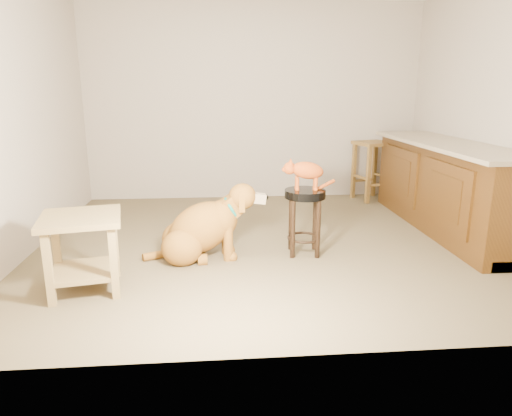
{
  "coord_description": "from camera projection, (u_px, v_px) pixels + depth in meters",
  "views": [
    {
      "loc": [
        -0.51,
        -4.28,
        1.48
      ],
      "look_at": [
        -0.17,
        -0.36,
        0.45
      ],
      "focal_mm": 32.0,
      "sensor_mm": 36.0,
      "label": 1
    }
  ],
  "objects": [
    {
      "name": "floor",
      "position": [
        270.0,
        242.0,
        4.54
      ],
      "size": [
        4.5,
        4.0,
        0.01
      ],
      "primitive_type": "cube",
      "color": "brown",
      "rests_on": "ground"
    },
    {
      "name": "room_shell",
      "position": [
        272.0,
        67.0,
        4.12
      ],
      "size": [
        4.54,
        4.04,
        2.62
      ],
      "color": "#A79987",
      "rests_on": "ground"
    },
    {
      "name": "cabinet_run",
      "position": [
        448.0,
        189.0,
        4.88
      ],
      "size": [
        0.7,
        2.56,
        0.94
      ],
      "color": "#492B0D",
      "rests_on": "ground"
    },
    {
      "name": "padded_stool",
      "position": [
        305.0,
        209.0,
        4.13
      ],
      "size": [
        0.37,
        0.37,
        0.6
      ],
      "rotation": [
        0.0,
        0.0,
        -0.09
      ],
      "color": "black",
      "rests_on": "ground"
    },
    {
      "name": "wood_stool",
      "position": [
        372.0,
        170.0,
        6.21
      ],
      "size": [
        0.54,
        0.54,
        0.79
      ],
      "rotation": [
        0.0,
        0.0,
        0.3
      ],
      "color": "brown",
      "rests_on": "ground"
    },
    {
      "name": "side_table",
      "position": [
        83.0,
        241.0,
        3.38
      ],
      "size": [
        0.66,
        0.66,
        0.59
      ],
      "rotation": [
        0.0,
        0.0,
        0.2
      ],
      "color": "olive",
      "rests_on": "ground"
    },
    {
      "name": "golden_retriever",
      "position": [
        202.0,
        229.0,
        4.06
      ],
      "size": [
        1.14,
        0.58,
        0.72
      ],
      "rotation": [
        0.0,
        0.0,
        0.08
      ],
      "color": "brown",
      "rests_on": "ground"
    },
    {
      "name": "tabby_kitten",
      "position": [
        304.0,
        171.0,
        4.05
      ],
      "size": [
        0.5,
        0.17,
        0.31
      ],
      "rotation": [
        0.0,
        0.0,
        -0.09
      ],
      "color": "#93380E",
      "rests_on": "padded_stool"
    }
  ]
}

